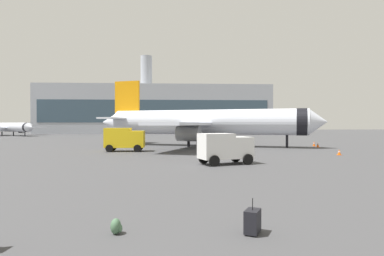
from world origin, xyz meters
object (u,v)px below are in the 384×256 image
at_px(airplane_at_gate, 204,122).
at_px(safety_cone_mid, 318,145).
at_px(airplane_taxiing, 10,127).
at_px(cargo_van, 225,147).
at_px(safety_cone_near, 314,144).
at_px(safety_cone_far, 339,152).
at_px(service_truck, 124,138).
at_px(traveller_backpack, 116,226).
at_px(rolling_suitcase, 253,221).

height_order(airplane_at_gate, safety_cone_mid, airplane_at_gate).
xyz_separation_m(airplane_taxiing, cargo_van, (51.98, -71.27, -1.04)).
bearing_deg(cargo_van, safety_cone_near, 51.69).
distance_m(cargo_van, safety_cone_far, 15.62).
relative_size(service_truck, cargo_van, 1.00).
xyz_separation_m(airplane_taxiing, safety_cone_near, (69.16, -49.53, -2.12)).
relative_size(airplane_at_gate, safety_cone_far, 54.87).
bearing_deg(safety_cone_near, cargo_van, -128.31).
relative_size(airplane_taxiing, cargo_van, 4.35).
bearing_deg(cargo_van, safety_cone_far, 28.34).
distance_m(airplane_taxiing, safety_cone_far, 91.66).
relative_size(safety_cone_far, traveller_backpack, 1.31).
bearing_deg(cargo_van, rolling_suitcase, -96.16).
bearing_deg(safety_cone_near, traveller_backpack, -120.80).
bearing_deg(safety_cone_near, rolling_suitcase, -115.94).
height_order(airplane_taxiing, safety_cone_near, airplane_taxiing).
bearing_deg(rolling_suitcase, airplane_taxiing, 119.45).
relative_size(rolling_suitcase, traveller_backpack, 2.29).
relative_size(service_truck, safety_cone_mid, 6.90).
bearing_deg(service_truck, safety_cone_far, -14.75).
bearing_deg(service_truck, safety_cone_near, 16.19).
xyz_separation_m(safety_cone_near, safety_cone_far, (-3.47, -14.35, -0.06)).
bearing_deg(rolling_suitcase, airplane_at_gate, 86.71).
height_order(airplane_at_gate, airplane_taxiing, airplane_at_gate).
height_order(service_truck, safety_cone_near, service_truck).
bearing_deg(traveller_backpack, airplane_taxiing, 117.43).
bearing_deg(rolling_suitcase, service_truck, 105.26).
distance_m(service_truck, rolling_suitcase, 32.35).
distance_m(airplane_taxiing, service_truck, 71.00).
relative_size(safety_cone_mid, safety_cone_far, 1.11).
bearing_deg(rolling_suitcase, safety_cone_far, 57.89).
xyz_separation_m(airplane_at_gate, safety_cone_mid, (16.27, -3.61, -3.31)).
bearing_deg(safety_cone_far, safety_cone_mid, 75.94).
bearing_deg(cargo_van, airplane_taxiing, 126.10).
distance_m(safety_cone_mid, safety_cone_far, 12.37).
xyz_separation_m(rolling_suitcase, traveller_backpack, (-4.17, 0.22, -0.16)).
height_order(service_truck, safety_cone_mid, service_truck).
bearing_deg(rolling_suitcase, cargo_van, 83.84).
bearing_deg(traveller_backpack, service_truck, 97.98).
distance_m(service_truck, cargo_van, 17.23).
distance_m(safety_cone_near, safety_cone_mid, 2.39).
height_order(cargo_van, safety_cone_mid, cargo_van).
height_order(safety_cone_mid, safety_cone_far, safety_cone_mid).
xyz_separation_m(service_truck, cargo_van, (10.39, -13.74, -0.16)).
bearing_deg(traveller_backpack, safety_cone_near, 59.20).
xyz_separation_m(airplane_at_gate, cargo_van, (-0.44, -23.01, -2.21)).
xyz_separation_m(airplane_at_gate, traveller_backpack, (-6.49, -40.24, -3.42)).
relative_size(safety_cone_far, rolling_suitcase, 0.57).
bearing_deg(cargo_van, service_truck, 127.11).
xyz_separation_m(cargo_van, safety_cone_mid, (16.71, 19.40, -1.11)).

